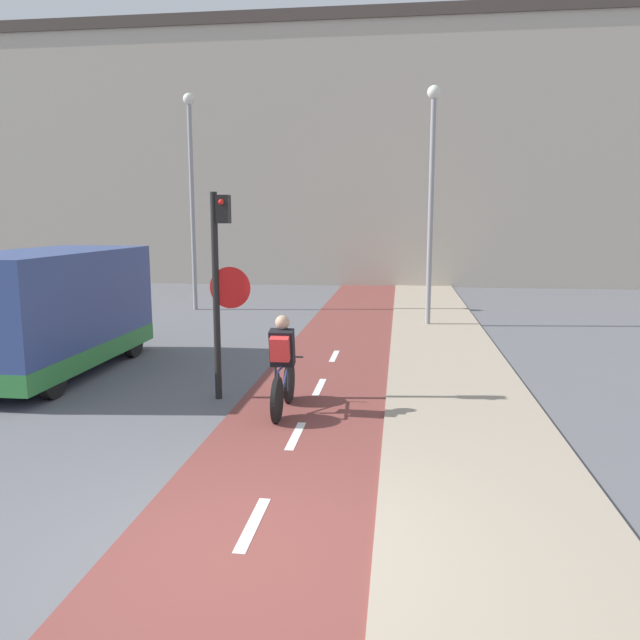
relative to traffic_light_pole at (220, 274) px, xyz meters
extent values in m
plane|color=#5B5B60|center=(1.49, -4.66, -2.07)|extent=(120.00, 120.00, 0.00)
cube|color=brown|center=(1.49, -4.66, -2.06)|extent=(2.35, 60.00, 0.02)
cube|color=white|center=(1.49, -4.16, -2.05)|extent=(0.12, 1.10, 0.00)
cube|color=white|center=(1.49, -1.66, -2.05)|extent=(0.12, 1.10, 0.00)
cube|color=white|center=(1.49, 0.84, -2.05)|extent=(0.12, 1.10, 0.00)
cube|color=white|center=(1.49, 3.34, -2.05)|extent=(0.12, 1.10, 0.00)
cube|color=gray|center=(3.87, -4.66, -2.04)|extent=(2.40, 60.00, 0.05)
cube|color=#B2A899|center=(1.49, 20.12, 3.46)|extent=(60.00, 5.00, 11.06)
cube|color=#473D38|center=(1.49, 20.12, 9.24)|extent=(60.00, 5.20, 0.50)
cylinder|color=black|center=(-0.08, 0.00, -0.39)|extent=(0.11, 0.11, 3.36)
cube|color=black|center=(0.07, 0.00, 1.02)|extent=(0.20, 0.20, 0.44)
sphere|color=red|center=(0.07, -0.11, 1.13)|extent=(0.09, 0.09, 0.09)
cone|color=red|center=(0.15, 0.00, -0.22)|extent=(0.67, 0.01, 0.67)
cone|color=silver|center=(0.15, 0.00, -0.22)|extent=(0.60, 0.02, 0.60)
cylinder|color=gray|center=(-3.76, 9.80, 1.17)|extent=(0.14, 0.14, 6.49)
sphere|color=silver|center=(-3.76, 9.80, 4.53)|extent=(0.36, 0.36, 0.36)
cylinder|color=gray|center=(3.64, 7.63, 0.98)|extent=(0.14, 0.14, 6.10)
sphere|color=silver|center=(3.64, 7.63, 4.14)|extent=(0.36, 0.36, 0.36)
cylinder|color=black|center=(1.12, -1.08, -1.73)|extent=(0.07, 0.68, 0.68)
cylinder|color=black|center=(1.12, -0.08, -1.73)|extent=(0.07, 0.68, 0.68)
cylinder|color=navy|center=(1.12, -0.39, -1.55)|extent=(0.04, 0.64, 0.42)
cylinder|color=navy|center=(1.12, -0.85, -1.54)|extent=(0.04, 0.33, 0.44)
cylinder|color=navy|center=(1.12, -0.54, -1.34)|extent=(0.04, 0.93, 0.07)
cylinder|color=navy|center=(1.12, -0.89, -1.74)|extent=(0.04, 0.38, 0.05)
cylinder|color=black|center=(1.12, -0.08, -1.31)|extent=(0.46, 0.03, 0.03)
cube|color=black|center=(1.12, -0.65, -1.05)|extent=(0.36, 0.31, 0.59)
sphere|color=tan|center=(1.12, -0.61, -0.67)|extent=(0.22, 0.22, 0.22)
cylinder|color=#232328|center=(1.02, -0.69, -1.49)|extent=(0.04, 0.07, 0.43)
cylinder|color=#232328|center=(1.22, -0.69, -1.49)|extent=(0.04, 0.07, 0.43)
cube|color=red|center=(1.12, -0.83, -1.03)|extent=(0.28, 0.23, 0.39)
cube|color=#334784|center=(-3.73, 1.24, -0.78)|extent=(2.05, 4.87, 2.10)
cube|color=#33843D|center=(-3.73, 1.24, -1.64)|extent=(2.06, 4.88, 0.36)
cube|color=black|center=(-3.73, 3.65, -0.41)|extent=(1.85, 0.04, 0.70)
cylinder|color=black|center=(-4.65, 2.82, -1.72)|extent=(0.18, 0.70, 0.70)
cylinder|color=black|center=(-2.81, 2.82, -1.72)|extent=(0.18, 0.70, 0.70)
cylinder|color=black|center=(-2.81, -0.34, -1.72)|extent=(0.18, 0.70, 0.70)
camera|label=1|loc=(2.86, -9.67, 0.88)|focal=35.00mm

